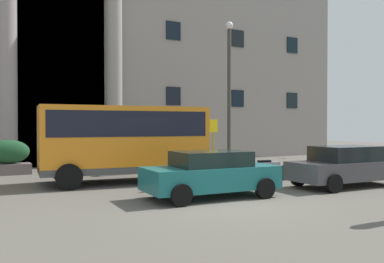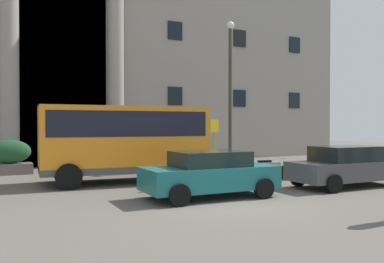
% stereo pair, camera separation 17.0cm
% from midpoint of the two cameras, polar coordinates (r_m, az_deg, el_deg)
% --- Properties ---
extents(ground_plane, '(80.00, 64.00, 0.12)m').
position_cam_midpoint_polar(ground_plane, '(11.82, 4.77, -10.14)').
color(ground_plane, '#625D54').
extents(office_building_facade, '(35.65, 9.71, 18.06)m').
position_cam_midpoint_polar(office_building_facade, '(28.76, -15.14, 14.58)').
color(office_building_facade, gray).
rests_on(office_building_facade, ground_plane).
extents(orange_minibus, '(6.40, 3.25, 2.90)m').
position_cam_midpoint_polar(orange_minibus, '(16.13, -9.05, -0.83)').
color(orange_minibus, orange).
rests_on(orange_minibus, ground_plane).
extents(bus_stop_sign, '(0.44, 0.08, 2.47)m').
position_cam_midpoint_polar(bus_stop_sign, '(19.72, 3.34, -1.05)').
color(bus_stop_sign, '#9B921E').
rests_on(bus_stop_sign, ground_plane).
extents(hedge_planter_entrance_right, '(1.87, 0.89, 1.50)m').
position_cam_midpoint_polar(hedge_planter_entrance_right, '(22.65, -1.31, -2.86)').
color(hedge_planter_entrance_right, gray).
rests_on(hedge_planter_entrance_right, ground_plane).
extents(hedge_planter_far_west, '(1.87, 0.90, 1.55)m').
position_cam_midpoint_polar(hedge_planter_far_west, '(20.15, -23.58, -3.32)').
color(hedge_planter_far_west, '#6B5E60').
rests_on(hedge_planter_far_west, ground_plane).
extents(parked_compact_extra, '(4.13, 2.07, 1.41)m').
position_cam_midpoint_polar(parked_compact_extra, '(12.59, 2.84, -5.82)').
color(parked_compact_extra, '#1A6668').
rests_on(parked_compact_extra, ground_plane).
extents(white_taxi_kerbside, '(4.34, 2.04, 1.45)m').
position_cam_midpoint_polar(white_taxi_kerbside, '(15.81, 20.78, -4.47)').
color(white_taxi_kerbside, '#464449').
rests_on(white_taxi_kerbside, ground_plane).
extents(motorcycle_near_kerb, '(2.04, 0.58, 0.89)m').
position_cam_midpoint_polar(motorcycle_near_kerb, '(14.29, -2.29, -6.11)').
color(motorcycle_near_kerb, black).
rests_on(motorcycle_near_kerb, ground_plane).
extents(scooter_by_planter, '(2.05, 0.62, 0.89)m').
position_cam_midpoint_polar(scooter_by_planter, '(16.61, 10.66, -5.15)').
color(scooter_by_planter, black).
rests_on(scooter_by_planter, ground_plane).
extents(lamppost_plaza_centre, '(0.40, 0.40, 7.47)m').
position_cam_midpoint_polar(lamppost_plaza_centre, '(21.27, 5.52, 6.69)').
color(lamppost_plaza_centre, '#383731').
rests_on(lamppost_plaza_centre, ground_plane).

